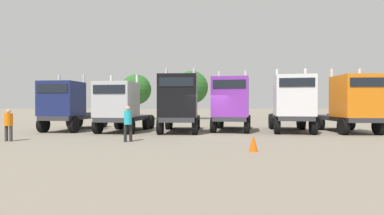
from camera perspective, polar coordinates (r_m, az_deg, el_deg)
ground at (r=18.46m, az=3.05°, el=-5.32°), size 200.00×200.00×0.00m
semi_truck_navy at (r=22.84m, az=-22.82°, el=0.31°), size 3.05×6.23×4.06m
semi_truck_silver at (r=20.70m, az=-13.61°, el=0.20°), size 3.23×6.03×3.97m
semi_truck_black at (r=19.77m, az=-2.48°, el=0.79°), size 2.70×6.23×4.40m
semi_truck_purple at (r=20.89m, az=7.55°, el=0.75°), size 3.53×6.21×4.33m
semi_truck_white at (r=21.05m, az=18.72°, el=0.75°), size 3.45×6.46×4.38m
semi_truck_orange at (r=22.22m, az=28.40°, el=0.73°), size 2.58×5.93×4.36m
visitor_in_hivis at (r=18.05m, az=-31.79°, el=-2.50°), size 0.47×0.47×1.66m
visitor_with_camera at (r=15.50m, az=-12.20°, el=-2.55°), size 0.54×0.54×1.82m
traffic_cone_near at (r=12.33m, az=11.73°, el=-6.69°), size 0.36×0.36×0.71m
oak_far_left at (r=37.74m, az=-10.68°, el=3.39°), size 3.77×3.77×5.62m
oak_far_centre at (r=37.72m, az=-0.07°, el=3.88°), size 4.19×4.19×6.14m
oak_far_right at (r=41.37m, az=18.61°, el=3.45°), size 3.96×3.96×5.94m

